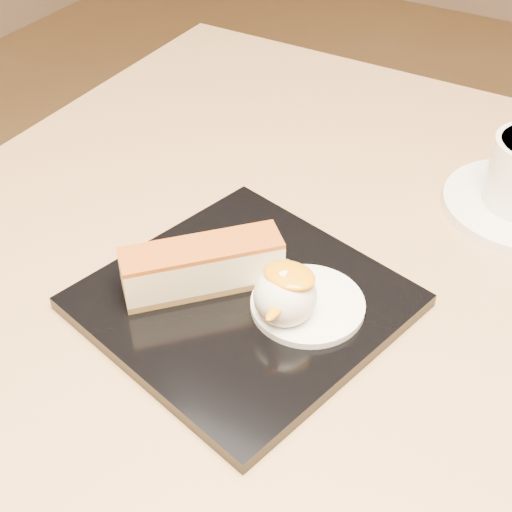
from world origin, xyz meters
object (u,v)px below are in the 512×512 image
Objects in this scene: dessert_plate at (243,302)px; ice_cream_scoop at (285,295)px; cheesecake at (202,266)px; table at (320,394)px.

ice_cream_scoop reaches higher than dessert_plate.
cheesecake is (-0.04, -0.00, 0.03)m from dessert_plate.
table is 0.18m from dessert_plate.
table is at bearing -4.03° from cheesecake.
dessert_plate is 4.53× the size of ice_cream_scoop.
ice_cream_scoop reaches higher than table.
dessert_plate is 0.04m from cheesecake.
ice_cream_scoop reaches higher than cheesecake.
cheesecake reaches higher than dessert_plate.
cheesecake is (-0.08, -0.07, 0.19)m from table.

